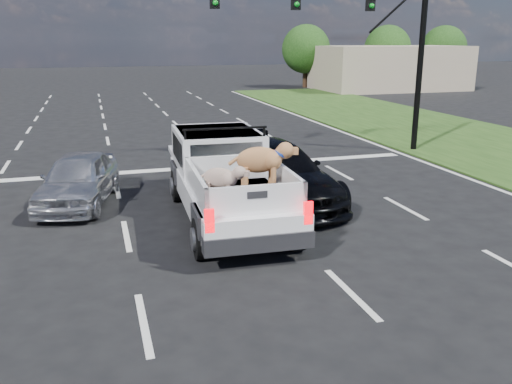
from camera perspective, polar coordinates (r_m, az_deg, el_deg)
ground at (r=8.97m, az=-0.30°, el=-12.10°), size 160.00×160.00×0.00m
road_markings at (r=14.94m, az=-7.43°, el=-0.59°), size 17.75×60.00×0.01m
traffic_signal at (r=20.41m, az=11.32°, el=17.04°), size 9.11×0.31×7.00m
building_right at (r=48.20m, az=13.85°, el=12.57°), size 12.00×7.00×3.60m
tree_far_d at (r=49.12m, az=5.27°, el=14.75°), size 4.20×4.20×5.40m
tree_far_e at (r=52.61m, az=13.66°, el=14.45°), size 4.20×4.20×5.40m
tree_far_f at (r=55.85m, az=19.16°, el=14.10°), size 4.20×4.20×5.40m
pickup_truck at (r=12.89m, az=-3.10°, el=1.60°), size 2.43×5.99×2.22m
silver_sedan at (r=14.84m, az=-18.22°, el=1.30°), size 2.48×4.23×1.35m
black_coupe at (r=14.34m, az=1.81°, el=2.05°), size 2.81×5.61×1.56m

